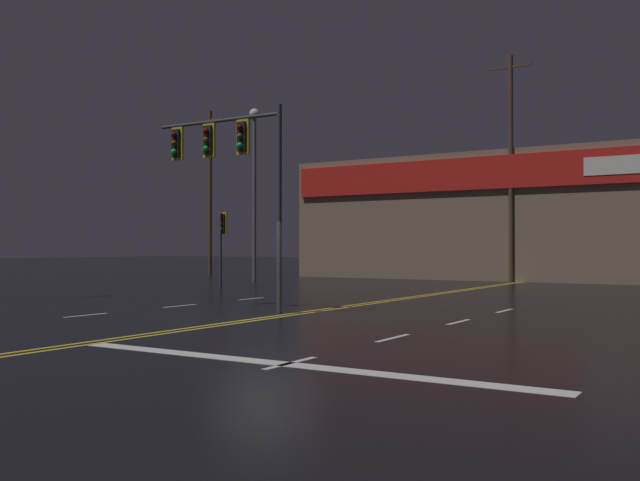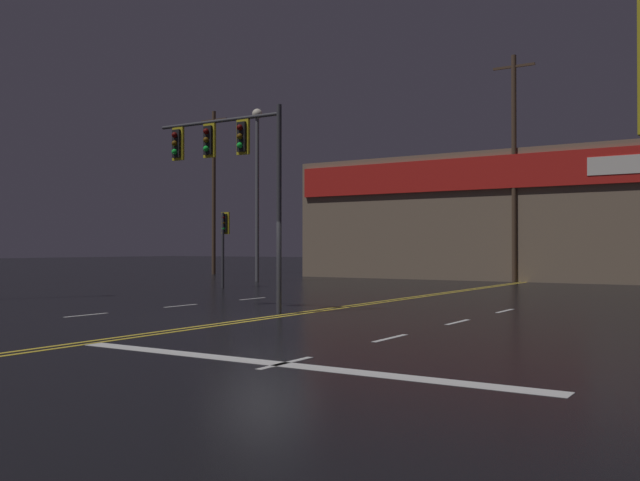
% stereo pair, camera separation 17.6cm
% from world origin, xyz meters
% --- Properties ---
extents(ground_plane, '(200.00, 200.00, 0.00)m').
position_xyz_m(ground_plane, '(0.00, 0.00, 0.00)').
color(ground_plane, black).
extents(road_markings, '(13.40, 60.00, 0.01)m').
position_xyz_m(road_markings, '(0.81, -1.00, 0.00)').
color(road_markings, gold).
rests_on(road_markings, ground).
extents(traffic_signal_median, '(4.42, 0.36, 5.71)m').
position_xyz_m(traffic_signal_median, '(-2.31, 1.29, 4.48)').
color(traffic_signal_median, '#38383D').
rests_on(traffic_signal_median, ground).
extents(traffic_signal_corner_northwest, '(0.42, 0.36, 3.40)m').
position_xyz_m(traffic_signal_corner_northwest, '(-9.89, 10.27, 2.49)').
color(traffic_signal_corner_northwest, '#38383D').
rests_on(traffic_signal_corner_northwest, ground).
extents(streetlight_near_right, '(0.56, 0.56, 9.24)m').
position_xyz_m(streetlight_near_right, '(-12.29, 15.83, 5.91)').
color(streetlight_near_right, '#59595E').
rests_on(streetlight_near_right, ground).
extents(building_backdrop, '(27.66, 10.23, 7.03)m').
position_xyz_m(building_backdrop, '(0.00, 27.45, 3.53)').
color(building_backdrop, '#7A6651').
rests_on(building_backdrop, ground).
extents(utility_pole_row, '(44.57, 0.26, 12.40)m').
position_xyz_m(utility_pole_row, '(0.72, 22.40, 6.11)').
color(utility_pole_row, '#4C3828').
rests_on(utility_pole_row, ground).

